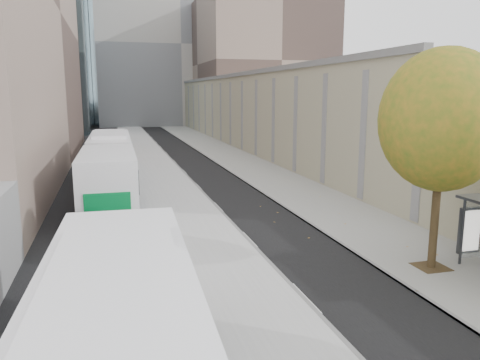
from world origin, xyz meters
name	(u,v)px	position (x,y,z in m)	size (l,w,h in m)	color
bus_platform	(157,174)	(-3.88, 35.00, 0.07)	(4.25, 150.00, 0.15)	#ADADAD
sidewalk	(258,170)	(4.12, 35.00, 0.04)	(4.75, 150.00, 0.08)	gray
building_tan	(272,108)	(15.50, 64.00, 4.00)	(18.00, 92.00, 8.00)	#A29C81
building_far_block	(175,48)	(6.00, 96.00, 15.00)	(30.00, 18.00, 30.00)	#9E9992
tree_c	(443,120)	(3.60, 13.00, 5.25)	(4.20, 4.20, 7.28)	black
bus_far	(110,164)	(-7.27, 30.14, 1.74)	(3.09, 19.14, 3.18)	white
distant_car	(105,152)	(-7.72, 45.00, 0.72)	(1.69, 4.21, 1.43)	silver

